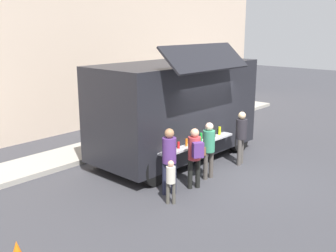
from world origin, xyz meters
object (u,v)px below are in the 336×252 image
object	(u,v)px
food_truck_main	(176,108)
customer_extra_browsing	(241,133)
trash_bin	(189,116)
customer_front_ordering	(208,146)
customer_mid_with_backpack	(195,152)
child_near_queue	(171,178)
customer_rear_waiting	(169,156)

from	to	relation	value
food_truck_main	customer_extra_browsing	world-z (taller)	food_truck_main
customer_extra_browsing	trash_bin	bearing A→B (deg)	-46.70
customer_front_ordering	customer_extra_browsing	bearing A→B (deg)	-80.48
trash_bin	customer_extra_browsing	size ratio (longest dim) A/B	0.52
food_truck_main	customer_mid_with_backpack	size ratio (longest dim) A/B	3.41
customer_mid_with_backpack	child_near_queue	distance (m)	1.18
customer_front_ordering	customer_rear_waiting	world-z (taller)	customer_rear_waiting
customer_mid_with_backpack	customer_rear_waiting	distance (m)	0.76
food_truck_main	child_near_queue	world-z (taller)	food_truck_main
trash_bin	customer_front_ordering	bearing A→B (deg)	-136.68
food_truck_main	trash_bin	distance (m)	4.49
customer_rear_waiting	child_near_queue	bearing A→B (deg)	174.67
customer_rear_waiting	customer_extra_browsing	bearing A→B (deg)	-52.77
food_truck_main	customer_rear_waiting	xyz separation A→B (m)	(-2.26, -1.69, -0.64)
customer_mid_with_backpack	child_near_queue	xyz separation A→B (m)	(-1.12, -0.15, -0.34)
trash_bin	customer_rear_waiting	size ratio (longest dim) A/B	0.50
trash_bin	customer_rear_waiting	world-z (taller)	customer_rear_waiting
child_near_queue	trash_bin	bearing A→B (deg)	-3.45
customer_front_ordering	customer_extra_browsing	distance (m)	1.64
customer_front_ordering	food_truck_main	bearing A→B (deg)	-11.05
food_truck_main	child_near_queue	size ratio (longest dim) A/B	5.04
food_truck_main	child_near_queue	xyz separation A→B (m)	(-2.67, -2.10, -1.02)
customer_rear_waiting	customer_extra_browsing	xyz separation A→B (m)	(3.17, -0.15, -0.04)
customer_rear_waiting	child_near_queue	distance (m)	0.69
trash_bin	child_near_queue	size ratio (longest dim) A/B	0.79
customer_mid_with_backpack	customer_rear_waiting	xyz separation A→B (m)	(-0.71, 0.26, 0.04)
customer_front_ordering	customer_extra_browsing	world-z (taller)	customer_extra_browsing
customer_mid_with_backpack	child_near_queue	size ratio (longest dim) A/B	1.48
customer_extra_browsing	child_near_queue	world-z (taller)	customer_extra_browsing
trash_bin	customer_extra_browsing	xyz separation A→B (m)	(-2.73, -4.17, 0.56)
trash_bin	child_near_queue	world-z (taller)	child_near_queue
customer_mid_with_backpack	customer_extra_browsing	bearing A→B (deg)	-55.69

